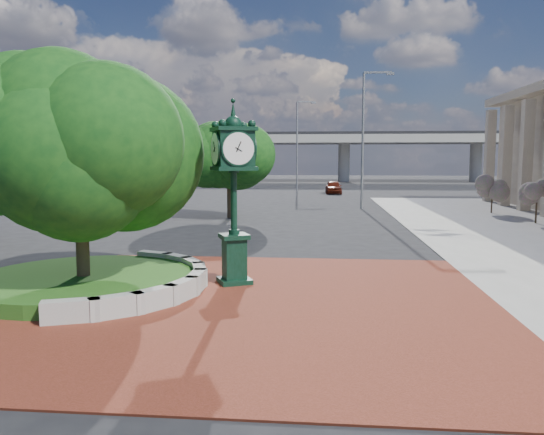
{
  "coord_description": "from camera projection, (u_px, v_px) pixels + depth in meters",
  "views": [
    {
      "loc": [
        1.59,
        -13.93,
        3.65
      ],
      "look_at": [
        0.13,
        1.5,
        1.91
      ],
      "focal_mm": 35.0,
      "sensor_mm": 36.0,
      "label": 1
    }
  ],
  "objects": [
    {
      "name": "ground",
      "position": [
        262.0,
        294.0,
        14.33
      ],
      "size": [
        200.0,
        200.0,
        0.0
      ],
      "primitive_type": "plane",
      "color": "black",
      "rests_on": "ground"
    },
    {
      "name": "plaza",
      "position": [
        257.0,
        303.0,
        13.34
      ],
      "size": [
        12.0,
        12.0,
        0.04
      ],
      "primitive_type": "cube",
      "color": "maroon",
      "rests_on": "ground"
    },
    {
      "name": "planter_wall",
      "position": [
        164.0,
        282.0,
        14.55
      ],
      "size": [
        2.96,
        6.77,
        0.54
      ],
      "color": "#9E9B93",
      "rests_on": "ground"
    },
    {
      "name": "grass_bed",
      "position": [
        84.0,
        282.0,
        14.78
      ],
      "size": [
        6.1,
        6.1,
        0.4
      ],
      "primitive_type": "cylinder",
      "color": "#244F16",
      "rests_on": "ground"
    },
    {
      "name": "overpass",
      "position": [
        311.0,
        140.0,
        82.88
      ],
      "size": [
        90.0,
        12.0,
        7.5
      ],
      "color": "#9E9B93",
      "rests_on": "ground"
    },
    {
      "name": "tree_planter",
      "position": [
        79.0,
        155.0,
        14.38
      ],
      "size": [
        5.2,
        5.2,
        6.33
      ],
      "color": "#38281C",
      "rests_on": "ground"
    },
    {
      "name": "tree_street",
      "position": [
        230.0,
        165.0,
        32.15
      ],
      "size": [
        4.4,
        4.4,
        5.45
      ],
      "color": "#38281C",
      "rests_on": "ground"
    },
    {
      "name": "post_clock",
      "position": [
        234.0,
        185.0,
        15.09
      ],
      "size": [
        1.37,
        1.37,
        5.23
      ],
      "color": "black",
      "rests_on": "ground"
    },
    {
      "name": "parked_car",
      "position": [
        333.0,
        187.0,
        54.56
      ],
      "size": [
        1.7,
        3.99,
        1.34
      ],
      "primitive_type": "imported",
      "rotation": [
        0.0,
        0.0,
        0.03
      ],
      "color": "#51170B",
      "rests_on": "ground"
    },
    {
      "name": "street_lamp_near",
      "position": [
        366.0,
        129.0,
        37.47
      ],
      "size": [
        2.17,
        0.28,
        9.66
      ],
      "color": "slate",
      "rests_on": "ground"
    },
    {
      "name": "street_lamp_far",
      "position": [
        299.0,
        139.0,
        58.64
      ],
      "size": [
        2.19,
        0.71,
        9.88
      ],
      "color": "slate",
      "rests_on": "ground"
    },
    {
      "name": "shrub_mid",
      "position": [
        537.0,
        195.0,
        29.33
      ],
      "size": [
        1.2,
        1.2,
        2.2
      ],
      "color": "#38281C",
      "rests_on": "ground"
    },
    {
      "name": "shrub_far",
      "position": [
        492.0,
        189.0,
        34.9
      ],
      "size": [
        1.2,
        1.2,
        2.2
      ],
      "color": "#38281C",
      "rests_on": "ground"
    }
  ]
}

